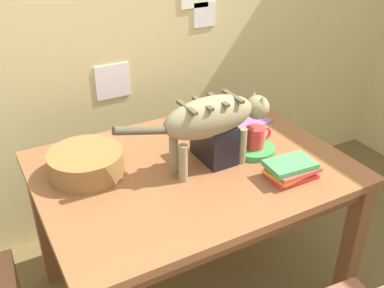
{
  "coord_description": "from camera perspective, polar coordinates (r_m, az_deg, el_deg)",
  "views": [
    {
      "loc": [
        -0.68,
        -0.39,
        1.7
      ],
      "look_at": [
        0.07,
        0.98,
        0.82
      ],
      "focal_mm": 41.62,
      "sensor_mm": 36.0,
      "label": 1
    }
  ],
  "objects": [
    {
      "name": "cat",
      "position": [
        1.74,
        2.71,
        3.3
      ],
      "size": [
        0.68,
        0.15,
        0.31
      ],
      "rotation": [
        0.0,
        0.0,
        -1.56
      ],
      "color": "#908159",
      "rests_on": "dining_table"
    },
    {
      "name": "wicker_basket",
      "position": [
        1.81,
        -13.41,
        -2.34
      ],
      "size": [
        0.3,
        0.3,
        0.1
      ],
      "color": "olive",
      "rests_on": "dining_table"
    },
    {
      "name": "magazine",
      "position": [
        2.21,
        6.04,
        2.94
      ],
      "size": [
        0.31,
        0.27,
        0.01
      ],
      "primitive_type": "cube",
      "rotation": [
        0.0,
        0.0,
        0.21
      ],
      "color": "#97589A",
      "rests_on": "dining_table"
    },
    {
      "name": "saucer_bowl",
      "position": [
        1.95,
        7.94,
        -0.71
      ],
      "size": [
        0.18,
        0.18,
        0.03
      ],
      "primitive_type": "cylinder",
      "color": "#3A9448",
      "rests_on": "dining_table"
    },
    {
      "name": "coffee_mug",
      "position": [
        1.92,
        8.16,
        0.87
      ],
      "size": [
        0.12,
        0.08,
        0.09
      ],
      "color": "red",
      "rests_on": "saucer_bowl"
    },
    {
      "name": "book_stack",
      "position": [
        1.79,
        12.59,
        -3.2
      ],
      "size": [
        0.21,
        0.15,
        0.07
      ],
      "color": "#DC3639",
      "rests_on": "dining_table"
    },
    {
      "name": "dining_table",
      "position": [
        1.89,
        0.0,
        -4.92
      ],
      "size": [
        1.25,
        0.92,
        0.72
      ],
      "color": "brown",
      "rests_on": "ground_plane"
    },
    {
      "name": "toaster",
      "position": [
        1.85,
        2.81,
        0.45
      ],
      "size": [
        0.12,
        0.2,
        0.18
      ],
      "color": "black",
      "rests_on": "dining_table"
    },
    {
      "name": "wall_rear",
      "position": [
        2.29,
        -11.49,
        17.49
      ],
      "size": [
        4.5,
        0.11,
        2.5
      ],
      "color": "#D9C47F",
      "rests_on": "ground_plane"
    }
  ]
}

